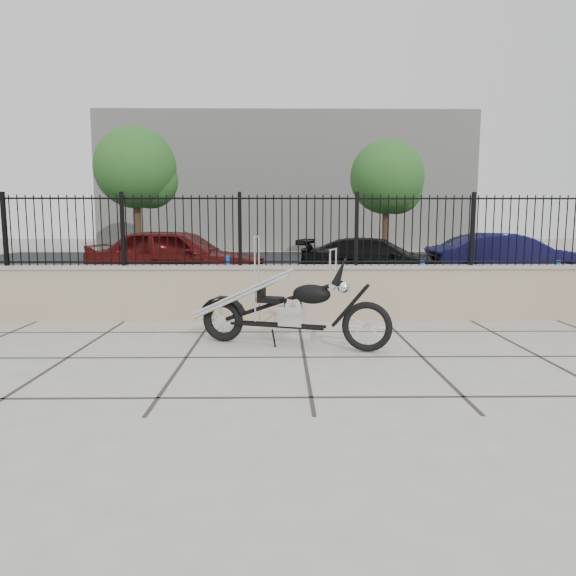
{
  "coord_description": "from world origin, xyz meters",
  "views": [
    {
      "loc": [
        -0.29,
        -6.33,
        1.72
      ],
      "look_at": [
        -0.2,
        0.89,
        0.77
      ],
      "focal_mm": 32.0,
      "sensor_mm": 36.0,
      "label": 1
    }
  ],
  "objects_px": {
    "chopper_motorcycle": "(288,291)",
    "car_blue": "(507,259)",
    "car_red": "(178,258)",
    "car_black": "(377,261)"
  },
  "relations": [
    {
      "from": "chopper_motorcycle",
      "to": "car_blue",
      "type": "bearing_deg",
      "value": 66.86
    },
    {
      "from": "chopper_motorcycle",
      "to": "car_blue",
      "type": "relative_size",
      "value": 0.61
    },
    {
      "from": "chopper_motorcycle",
      "to": "car_black",
      "type": "distance_m",
      "value": 7.7
    },
    {
      "from": "chopper_motorcycle",
      "to": "car_red",
      "type": "bearing_deg",
      "value": 131.67
    },
    {
      "from": "car_black",
      "to": "car_blue",
      "type": "height_order",
      "value": "car_blue"
    },
    {
      "from": "car_red",
      "to": "car_blue",
      "type": "relative_size",
      "value": 1.09
    },
    {
      "from": "chopper_motorcycle",
      "to": "car_red",
      "type": "xyz_separation_m",
      "value": [
        -2.75,
        6.26,
        0.01
      ]
    },
    {
      "from": "car_red",
      "to": "car_blue",
      "type": "xyz_separation_m",
      "value": [
        8.84,
        0.74,
        -0.09
      ]
    },
    {
      "from": "chopper_motorcycle",
      "to": "car_blue",
      "type": "height_order",
      "value": "chopper_motorcycle"
    },
    {
      "from": "car_red",
      "to": "car_black",
      "type": "xyz_separation_m",
      "value": [
        5.31,
        1.01,
        -0.16
      ]
    }
  ]
}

